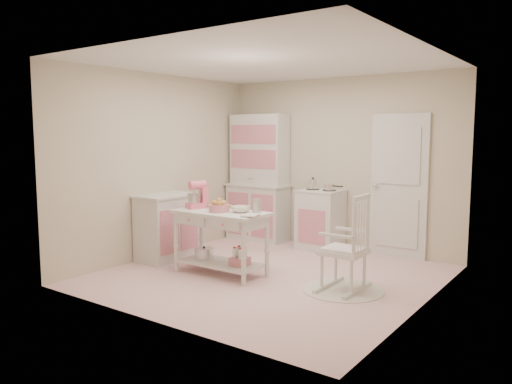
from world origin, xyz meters
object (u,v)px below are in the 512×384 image
stand_mixer (196,195)px  rocking_chair (344,242)px  work_table (221,243)px  hutch (258,178)px  stove (320,220)px  base_cabinet (167,227)px  bread_basket (219,208)px

stand_mixer → rocking_chair: bearing=29.2°
work_table → hutch: bearing=112.7°
stove → stand_mixer: stand_mixer is taller
base_cabinet → rocking_chair: (2.64, 0.16, 0.09)m
work_table → bread_basket: size_ratio=4.80×
base_cabinet → bread_basket: size_ratio=3.68×
stand_mixer → stove: bearing=88.1°
work_table → bread_basket: bread_basket is taller
stove → work_table: 1.94m
stove → work_table: size_ratio=0.77×
work_table → bread_basket: 0.45m
hutch → stove: bearing=-2.4°
base_cabinet → bread_basket: bearing=-9.5°
work_table → stove: bearing=78.6°
rocking_chair → stand_mixer: size_ratio=3.24×
work_table → base_cabinet: bearing=172.9°
rocking_chair → stand_mixer: bearing=-171.7°
hutch → bread_basket: hutch is taller
rocking_chair → hutch: bearing=145.2°
stand_mixer → bread_basket: 0.46m
work_table → stand_mixer: stand_mixer is taller
rocking_chair → work_table: bearing=-168.8°
hutch → work_table: 2.21m
work_table → stand_mixer: bearing=177.3°
hutch → work_table: size_ratio=1.73×
stove → bread_basket: (-0.36, -1.95, 0.39)m
hutch → work_table: bearing=-67.3°
work_table → stand_mixer: (-0.42, 0.02, 0.57)m
hutch → base_cabinet: size_ratio=2.26×
rocking_chair → work_table: size_ratio=0.92×
base_cabinet → bread_basket: 1.19m
base_cabinet → stand_mixer: (0.67, -0.12, 0.51)m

